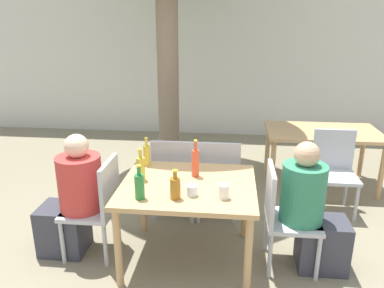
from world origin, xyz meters
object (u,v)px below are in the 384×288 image
(patio_chair_1, at_px, (283,212))
(oil_cruet_0, at_px, (147,155))
(dining_table_front, at_px, (188,193))
(soda_bottle_1, at_px, (195,162))
(oil_cruet_3, at_px, (141,168))
(amber_bottle_4, at_px, (175,188))
(green_bottle_2, at_px, (140,186))
(patio_chair_0, at_px, (98,203))
(patio_chair_2, at_px, (175,174))
(drinking_glass_0, at_px, (192,190))
(person_seated_1, at_px, (312,214))
(patio_chair_3, at_px, (218,176))
(dining_table_back, at_px, (322,137))
(drinking_glass_1, at_px, (224,192))
(patio_chair_4, at_px, (334,167))
(person_seated_0, at_px, (73,201))

(patio_chair_1, relative_size, oil_cruet_0, 3.24)
(dining_table_front, relative_size, soda_bottle_1, 3.37)
(oil_cruet_3, bearing_deg, amber_bottle_4, -42.71)
(green_bottle_2, bearing_deg, patio_chair_0, 146.15)
(patio_chair_2, relative_size, drinking_glass_0, 10.47)
(dining_table_front, xyz_separation_m, patio_chair_2, (-0.22, 0.71, -0.13))
(person_seated_1, height_order, drinking_glass_0, person_seated_1)
(dining_table_front, bearing_deg, patio_chair_0, 180.00)
(dining_table_front, distance_m, oil_cruet_3, 0.45)
(patio_chair_3, height_order, oil_cruet_0, oil_cruet_0)
(amber_bottle_4, bearing_deg, patio_chair_0, 159.06)
(patio_chair_1, xyz_separation_m, oil_cruet_0, (-1.22, 0.37, 0.33))
(dining_table_back, xyz_separation_m, oil_cruet_3, (-1.88, -1.70, 0.19))
(patio_chair_3, xyz_separation_m, drinking_glass_0, (-0.17, -0.93, 0.26))
(patio_chair_2, relative_size, drinking_glass_1, 7.87)
(patio_chair_2, xyz_separation_m, soda_bottle_1, (0.27, -0.55, 0.35))
(patio_chair_0, distance_m, amber_bottle_4, 0.84)
(dining_table_back, distance_m, patio_chair_4, 0.66)
(green_bottle_2, bearing_deg, dining_table_front, 42.46)
(dining_table_front, bearing_deg, patio_chair_2, 107.47)
(green_bottle_2, bearing_deg, person_seated_1, 12.66)
(dining_table_front, xyz_separation_m, patio_chair_3, (0.22, 0.71, -0.13))
(amber_bottle_4, bearing_deg, patio_chair_1, 17.94)
(patio_chair_3, relative_size, drinking_glass_0, 10.47)
(patio_chair_1, xyz_separation_m, patio_chair_2, (-1.02, 0.71, 0.00))
(patio_chair_1, xyz_separation_m, drinking_glass_1, (-0.49, -0.24, 0.28))
(patio_chair_0, distance_m, patio_chair_3, 1.24)
(patio_chair_0, bearing_deg, dining_table_front, 90.00)
(person_seated_1, relative_size, green_bottle_2, 4.10)
(dining_table_back, bearing_deg, oil_cruet_3, -137.93)
(amber_bottle_4, bearing_deg, dining_table_front, 76.62)
(patio_chair_2, distance_m, soda_bottle_1, 0.70)
(patio_chair_0, relative_size, drinking_glass_1, 7.87)
(patio_chair_2, bearing_deg, patio_chair_0, 51.40)
(person_seated_0, xyz_separation_m, person_seated_1, (2.06, -0.00, -0.00))
(patio_chair_3, relative_size, person_seated_1, 0.79)
(soda_bottle_1, distance_m, amber_bottle_4, 0.46)
(patio_chair_4, xyz_separation_m, green_bottle_2, (-1.81, -1.40, 0.33))
(patio_chair_4, relative_size, oil_cruet_0, 3.24)
(patio_chair_3, distance_m, person_seated_1, 1.07)
(patio_chair_0, distance_m, oil_cruet_0, 0.61)
(person_seated_0, height_order, drinking_glass_1, person_seated_0)
(dining_table_front, distance_m, person_seated_0, 1.04)
(patio_chair_2, xyz_separation_m, drinking_glass_1, (0.52, -0.95, 0.28))
(person_seated_0, bearing_deg, soda_bottle_1, 98.79)
(amber_bottle_4, bearing_deg, drinking_glass_1, 6.44)
(patio_chair_4, relative_size, drinking_glass_0, 10.47)
(patio_chair_2, distance_m, oil_cruet_0, 0.52)
(patio_chair_1, relative_size, person_seated_0, 0.79)
(dining_table_back, bearing_deg, green_bottle_2, -131.55)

